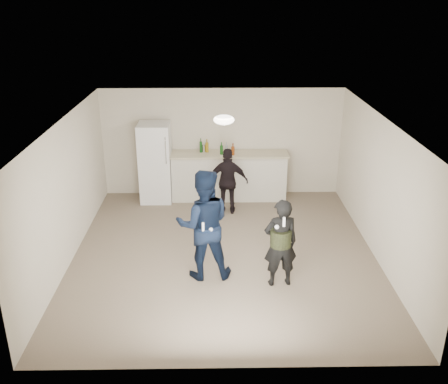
{
  "coord_description": "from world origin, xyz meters",
  "views": [
    {
      "loc": [
        -0.14,
        -8.09,
        4.52
      ],
      "look_at": [
        0.0,
        0.2,
        1.15
      ],
      "focal_mm": 40.0,
      "sensor_mm": 36.0,
      "label": 1
    }
  ],
  "objects_px": {
    "spectator": "(228,181)",
    "shaker": "(204,148)",
    "man": "(204,225)",
    "fridge": "(155,163)",
    "counter": "(229,177)",
    "woman": "(281,243)"
  },
  "relations": [
    {
      "from": "fridge",
      "to": "woman",
      "type": "bearing_deg",
      "value": -56.5
    },
    {
      "from": "shaker",
      "to": "woman",
      "type": "height_order",
      "value": "woman"
    },
    {
      "from": "fridge",
      "to": "man",
      "type": "relative_size",
      "value": 0.95
    },
    {
      "from": "fridge",
      "to": "spectator",
      "type": "height_order",
      "value": "fridge"
    },
    {
      "from": "spectator",
      "to": "shaker",
      "type": "bearing_deg",
      "value": -56.25
    },
    {
      "from": "man",
      "to": "woman",
      "type": "height_order",
      "value": "man"
    },
    {
      "from": "woman",
      "to": "spectator",
      "type": "relative_size",
      "value": 1.04
    },
    {
      "from": "fridge",
      "to": "shaker",
      "type": "distance_m",
      "value": 1.14
    },
    {
      "from": "fridge",
      "to": "spectator",
      "type": "xyz_separation_m",
      "value": [
        1.63,
        -0.75,
        -0.17
      ]
    },
    {
      "from": "man",
      "to": "spectator",
      "type": "bearing_deg",
      "value": -103.81
    },
    {
      "from": "fridge",
      "to": "man",
      "type": "xyz_separation_m",
      "value": [
        1.16,
        -3.32,
        0.05
      ]
    },
    {
      "from": "fridge",
      "to": "man",
      "type": "height_order",
      "value": "man"
    },
    {
      "from": "shaker",
      "to": "man",
      "type": "relative_size",
      "value": 0.09
    },
    {
      "from": "counter",
      "to": "woman",
      "type": "relative_size",
      "value": 1.72
    },
    {
      "from": "man",
      "to": "woman",
      "type": "xyz_separation_m",
      "value": [
        1.24,
        -0.3,
        -0.19
      ]
    },
    {
      "from": "woman",
      "to": "shaker",
      "type": "bearing_deg",
      "value": -79.2
    },
    {
      "from": "woman",
      "to": "counter",
      "type": "bearing_deg",
      "value": -86.81
    },
    {
      "from": "counter",
      "to": "shaker",
      "type": "xyz_separation_m",
      "value": [
        -0.57,
        0.13,
        0.65
      ]
    },
    {
      "from": "fridge",
      "to": "shaker",
      "type": "relative_size",
      "value": 10.59
    },
    {
      "from": "fridge",
      "to": "man",
      "type": "bearing_deg",
      "value": -70.77
    },
    {
      "from": "fridge",
      "to": "shaker",
      "type": "bearing_deg",
      "value": 10.47
    },
    {
      "from": "shaker",
      "to": "man",
      "type": "xyz_separation_m",
      "value": [
        0.07,
        -3.52,
        -0.23
      ]
    }
  ]
}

